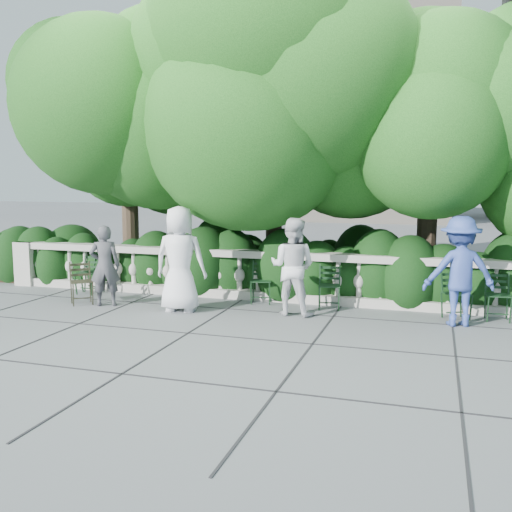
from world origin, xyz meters
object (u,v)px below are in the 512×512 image
(person_businessman, at_px, (180,259))
(chair_f, at_px, (460,321))
(chair_d, at_px, (329,311))
(chair_a, at_px, (84,295))
(person_woman_grey, at_px, (105,266))
(chair_b, at_px, (88,293))
(person_older_blue, at_px, (460,271))
(chair_e, at_px, (498,323))
(chair_c, at_px, (260,305))
(chair_weathered, at_px, (83,306))
(person_casual_man, at_px, (293,267))

(person_businessman, bearing_deg, chair_f, -177.37)
(chair_d, xyz_separation_m, person_businessman, (-2.61, -0.84, 0.97))
(chair_a, relative_size, person_woman_grey, 0.54)
(chair_f, bearing_deg, chair_d, 150.26)
(chair_b, distance_m, person_older_blue, 7.55)
(chair_b, relative_size, chair_e, 1.00)
(chair_d, height_order, person_older_blue, person_older_blue)
(person_businessman, bearing_deg, chair_c, -149.22)
(chair_d, distance_m, person_woman_grey, 4.34)
(chair_weathered, distance_m, person_businessman, 2.22)
(chair_e, relative_size, person_older_blue, 0.46)
(chair_e, distance_m, chair_weathered, 7.57)
(chair_b, relative_size, person_casual_man, 0.48)
(chair_e, relative_size, person_businessman, 0.43)
(chair_c, bearing_deg, person_older_blue, -18.31)
(person_woman_grey, xyz_separation_m, person_older_blue, (6.41, 0.46, 0.13))
(chair_b, height_order, person_casual_man, person_casual_man)
(person_businessman, height_order, person_older_blue, person_businessman)
(chair_f, relative_size, person_woman_grey, 0.54)
(chair_c, height_order, person_older_blue, person_older_blue)
(chair_d, relative_size, person_businessman, 0.43)
(chair_a, relative_size, person_older_blue, 0.46)
(chair_weathered, xyz_separation_m, person_older_blue, (6.83, 0.60, 0.91))
(person_businessman, distance_m, person_casual_man, 2.06)
(chair_a, distance_m, person_woman_grey, 1.47)
(chair_weathered, bearing_deg, person_businessman, -36.96)
(chair_b, bearing_deg, chair_weathered, -37.87)
(person_woman_grey, bearing_deg, person_casual_man, 161.18)
(chair_d, bearing_deg, chair_weathered, -176.74)
(chair_b, height_order, chair_e, same)
(chair_a, distance_m, chair_f, 7.47)
(chair_f, relative_size, chair_weathered, 1.00)
(chair_d, relative_size, person_casual_man, 0.48)
(chair_f, height_order, chair_weathered, same)
(chair_b, height_order, chair_weathered, same)
(chair_f, distance_m, person_older_blue, 0.96)
(chair_weathered, bearing_deg, person_woman_grey, -23.07)
(chair_e, xyz_separation_m, person_older_blue, (-0.67, -0.37, 0.91))
(person_businessman, bearing_deg, chair_b, -26.08)
(chair_b, bearing_deg, person_older_blue, 18.16)
(chair_b, xyz_separation_m, person_businessman, (2.63, -0.96, 0.97))
(person_businessman, xyz_separation_m, person_casual_man, (2.03, 0.36, -0.10))
(chair_c, height_order, chair_weathered, same)
(chair_a, xyz_separation_m, chair_e, (8.08, 0.09, 0.00))
(chair_c, bearing_deg, chair_d, -14.67)
(chair_e, xyz_separation_m, chair_f, (-0.62, -0.06, 0.00))
(person_older_blue, bearing_deg, person_businessman, -10.31)
(chair_b, bearing_deg, chair_e, 21.08)
(person_casual_man, bearing_deg, chair_e, -166.66)
(person_woman_grey, xyz_separation_m, person_casual_man, (3.60, 0.38, 0.09))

